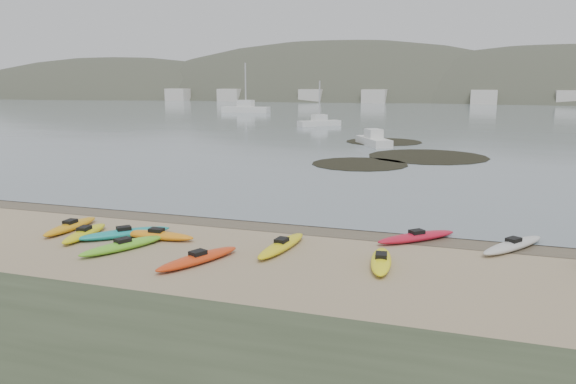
% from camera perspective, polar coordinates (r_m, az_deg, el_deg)
% --- Properties ---
extents(ground, '(600.00, 600.00, 0.00)m').
position_cam_1_polar(ground, '(25.07, -0.00, -3.37)').
color(ground, tan).
rests_on(ground, ground).
extents(wet_sand, '(60.00, 60.00, 0.00)m').
position_cam_1_polar(wet_sand, '(24.79, -0.22, -3.52)').
color(wet_sand, brown).
rests_on(wet_sand, ground).
extents(water, '(1200.00, 1200.00, 0.00)m').
position_cam_1_polar(water, '(323.16, 17.39, 9.53)').
color(water, slate).
rests_on(water, ground).
extents(kayaks, '(19.65, 8.88, 0.34)m').
position_cam_1_polar(kayaks, '(22.01, -5.42, -5.03)').
color(kayaks, orange).
rests_on(kayaks, ground).
extents(kelp_mats, '(14.41, 24.56, 0.04)m').
position_cam_1_polar(kelp_mats, '(50.90, 11.09, 3.88)').
color(kelp_mats, black).
rests_on(kelp_mats, water).
extents(moored_boats, '(95.58, 83.42, 1.37)m').
position_cam_1_polar(moored_boats, '(103.48, 14.86, 7.62)').
color(moored_boats, silver).
rests_on(moored_boats, ground).
extents(far_hills, '(550.00, 135.00, 80.00)m').
position_cam_1_polar(far_hills, '(220.40, 26.75, 4.17)').
color(far_hills, '#384235').
rests_on(far_hills, ground).
extents(far_town, '(199.00, 5.00, 4.00)m').
position_cam_1_polar(far_town, '(168.07, 18.17, 9.14)').
color(far_town, beige).
rests_on(far_town, ground).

